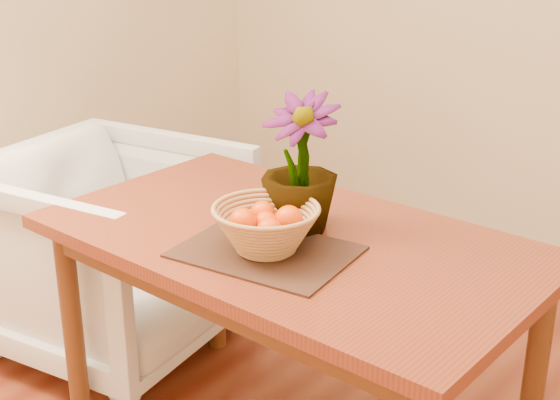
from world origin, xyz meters
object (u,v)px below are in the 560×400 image
Objects in this scene: table at (289,263)px; armchair at (111,241)px; potted_plant at (300,164)px; wicker_basket at (266,230)px.

armchair is (-0.94, 0.09, -0.23)m from table.
armchair is (-0.93, 0.04, -0.51)m from potted_plant.
wicker_basket is 1.06m from armchair.
armchair is at bearing 174.42° from table.
wicker_basket reaches higher than table.
table is 0.20m from wicker_basket.
armchair reaches higher than table.
potted_plant is at bearing -103.16° from armchair.
potted_plant is 1.06m from armchair.
potted_plant is at bearing 96.25° from table.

